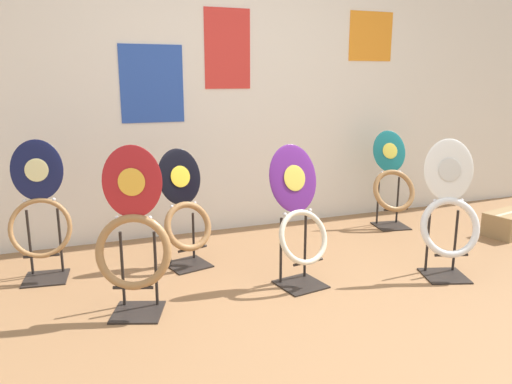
{
  "coord_description": "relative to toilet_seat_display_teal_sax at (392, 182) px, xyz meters",
  "views": [
    {
      "loc": [
        -1.33,
        -2.06,
        1.34
      ],
      "look_at": [
        -0.09,
        1.12,
        0.55
      ],
      "focal_mm": 35.0,
      "sensor_mm": 36.0,
      "label": 1
    }
  ],
  "objects": [
    {
      "name": "toilet_seat_display_purple_note",
      "position": [
        -1.37,
        -0.87,
        0.06
      ],
      "size": [
        0.4,
        0.36,
        0.92
      ],
      "color": "black",
      "rests_on": "ground_plane"
    },
    {
      "name": "toilet_seat_display_navy_moon",
      "position": [
        -2.93,
        -0.18,
        0.03
      ],
      "size": [
        0.42,
        0.31,
        0.94
      ],
      "color": "black",
      "rests_on": "ground_plane"
    },
    {
      "name": "toilet_seat_display_jazz_black",
      "position": [
        -1.97,
        -0.28,
        -0.02
      ],
      "size": [
        0.4,
        0.35,
        0.84
      ],
      "color": "black",
      "rests_on": "ground_plane"
    },
    {
      "name": "wall_back",
      "position": [
        -1.42,
        0.49,
        0.89
      ],
      "size": [
        8.0,
        0.07,
        2.6
      ],
      "color": "silver",
      "rests_on": "ground_plane"
    },
    {
      "name": "toilet_seat_display_teal_sax",
      "position": [
        0.0,
        0.0,
        0.0
      ],
      "size": [
        0.43,
        0.39,
        0.87
      ],
      "color": "black",
      "rests_on": "ground_plane"
    },
    {
      "name": "toilet_seat_display_white_plain",
      "position": [
        -0.37,
        -1.13,
        0.04
      ],
      "size": [
        0.44,
        0.35,
        0.94
      ],
      "color": "black",
      "rests_on": "ground_plane"
    },
    {
      "name": "storage_box",
      "position": [
        0.79,
        -0.61,
        -0.31
      ],
      "size": [
        0.47,
        0.35,
        0.21
      ],
      "color": "#93754C",
      "rests_on": "ground_plane"
    },
    {
      "name": "toilet_seat_display_crimson_swirl",
      "position": [
        -2.42,
        -0.93,
        0.04
      ],
      "size": [
        0.45,
        0.36,
        0.98
      ],
      "color": "black",
      "rests_on": "ground_plane"
    },
    {
      "name": "ground_plane",
      "position": [
        -1.42,
        -1.6,
        -0.41
      ],
      "size": [
        14.0,
        14.0,
        0.0
      ],
      "primitive_type": "plane",
      "color": "#8E6642"
    }
  ]
}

